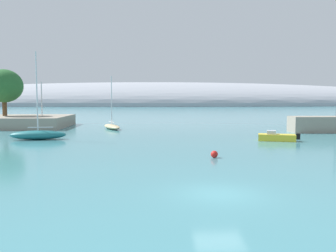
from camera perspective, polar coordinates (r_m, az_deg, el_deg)
The scene contains 9 objects.
water at distance 18.14m, azimuth 8.30°, elevation -10.80°, with size 600.00×600.00×0.00m, color teal.
shore_outcrop at distance 62.57m, azimuth -23.97°, elevation 0.65°, with size 17.81×12.99×1.80m, color gray.
tree_clump_shore at distance 63.60m, azimuth -25.03°, elevation 5.88°, with size 6.01×6.01×7.60m.
distant_ridge at distance 224.61m, azimuth -1.47°, elevation 3.41°, with size 396.89×87.08×28.71m, color #999EA8.
sailboat_sand_near_shore at distance 54.69m, azimuth -9.07°, elevation -0.03°, with size 3.98×6.64×8.10m.
sailboat_white_mid_mooring at distance 63.59m, azimuth -19.67°, elevation 0.43°, with size 8.42×5.88×7.44m.
sailboat_teal_outer_mooring at distance 43.00m, azimuth -20.28°, elevation -1.27°, with size 6.36×2.41×10.01m.
motorboat_yellow_alongside_breakwater at distance 41.02m, azimuth 17.19°, elevation -1.73°, with size 4.53×2.78×1.14m.
mooring_buoy_red at distance 28.49m, azimuth 7.51°, elevation -4.55°, with size 0.57×0.57×0.57m, color red.
Camera 1 is at (-3.41, -17.16, 4.81)m, focal length 37.67 mm.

